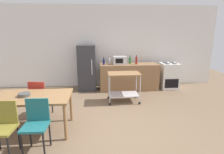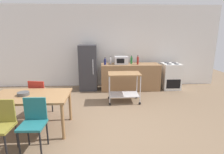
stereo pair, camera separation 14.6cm
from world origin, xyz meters
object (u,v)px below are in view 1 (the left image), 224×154
Objects in this scene: chair_teal at (36,122)px; bottle_olive_oil at (109,61)px; stove_oven at (169,76)px; refrigerator at (87,68)px; chair_red at (40,96)px; dining_table at (32,100)px; fruit_bowl at (24,95)px; bottle_wine at (104,62)px; bottle_sparkling_water at (130,60)px; bottle_soy_sauce at (136,60)px; chair_olive at (3,125)px; kitchen_cart at (124,82)px; microwave at (120,60)px.

chair_teal is 3.65m from bottle_olive_oil.
bottle_olive_oil is at bearing 178.78° from stove_oven.
chair_red is at bearing -115.80° from refrigerator.
bottle_olive_oil is at bearing 57.41° from dining_table.
stove_oven is (3.90, 1.98, -0.07)m from chair_red.
bottle_olive_oil reaches higher than dining_table.
fruit_bowl is at bearing 93.28° from chair_red.
bottle_sparkling_water is (0.91, 0.15, 0.02)m from bottle_wine.
refrigerator is 1.72m from bottle_soy_sauce.
bottle_soy_sauce reaches higher than stove_oven.
chair_olive is 3.14m from kitchen_cart.
fruit_bowl is (-0.14, 0.00, 0.11)m from dining_table.
bottle_olive_oil reaches higher than microwave.
microwave is at bearing 179.15° from stove_oven.
bottle_soy_sauce is 1.36× the size of fruit_bowl.
stove_oven reaches higher than chair_red.
bottle_wine is at bearing -170.53° from bottle_sparkling_water.
bottle_wine reaches higher than kitchen_cart.
chair_olive is at bearing -136.50° from kitchen_cart.
stove_oven is 1.52m from bottle_sparkling_water.
refrigerator is 6.34× the size of bottle_wine.
bottle_wine is at bearing 64.22° from chair_olive.
chair_red is at bearing -144.84° from bottle_soy_sauce.
dining_table is 1.69× the size of chair_olive.
microwave is at bearing 88.43° from kitchen_cart.
refrigerator is (1.17, 3.42, 0.26)m from chair_olive.
bottle_sparkling_water reaches higher than chair_olive.
fruit_bowl is at bearing 123.73° from chair_teal.
bottle_soy_sauce is at bearing -175.89° from stove_oven.
chair_olive is 3.72m from bottle_wine.
bottle_sparkling_water is at bearing 58.63° from chair_teal.
stove_oven is at bearing -1.60° from refrigerator.
bottle_soy_sauce is at bearing 61.80° from kitchen_cart.
chair_teal reaches higher than kitchen_cart.
bottle_olive_oil reaches higher than fruit_bowl.
chair_teal is at bearing -130.23° from kitchen_cart.
bottle_soy_sauce is at bearing -11.59° from microwave.
chair_olive is 0.98× the size of kitchen_cart.
chair_olive is at bearing -171.29° from chair_teal.
refrigerator is 1.17m from microwave.
stove_oven is 3.49× the size of bottle_olive_oil.
chair_red is at bearing -136.77° from microwave.
bottle_sparkling_water is at bearing 72.44° from kitchen_cart.
bottle_sparkling_water is at bearing 46.18° from fruit_bowl.
bottle_soy_sauce is at bearing -5.70° from refrigerator.
bottle_olive_oil is 3.26m from fruit_bowl.
chair_olive is at bearing -124.47° from microwave.
chair_teal is at bearing -123.01° from bottle_sparkling_water.
refrigerator is at bearing 177.22° from microwave.
chair_teal is at bearing -101.30° from refrigerator.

